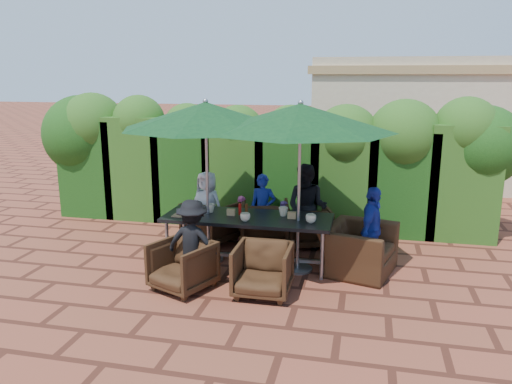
% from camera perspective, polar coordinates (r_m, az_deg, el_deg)
% --- Properties ---
extents(ground, '(80.00, 80.00, 0.00)m').
position_cam_1_polar(ground, '(7.54, -2.73, -8.48)').
color(ground, brown).
rests_on(ground, ground).
extents(dining_table, '(2.48, 0.90, 0.75)m').
position_cam_1_polar(dining_table, '(7.40, -0.96, -3.33)').
color(dining_table, black).
rests_on(dining_table, ground).
extents(umbrella_left, '(2.50, 2.50, 2.46)m').
position_cam_1_polar(umbrella_left, '(7.31, -5.76, 8.67)').
color(umbrella_left, gray).
rests_on(umbrella_left, ground).
extents(umbrella_right, '(2.64, 2.64, 2.46)m').
position_cam_1_polar(umbrella_right, '(6.92, 5.09, 8.43)').
color(umbrella_right, gray).
rests_on(umbrella_right, ground).
extents(chair_far_left, '(1.00, 0.97, 0.79)m').
position_cam_1_polar(chair_far_left, '(8.51, -5.15, -3.15)').
color(chair_far_left, black).
rests_on(chair_far_left, ground).
extents(chair_far_mid, '(0.91, 0.87, 0.80)m').
position_cam_1_polar(chair_far_mid, '(8.39, 1.03, -3.27)').
color(chair_far_mid, black).
rests_on(chair_far_mid, ground).
extents(chair_far_right, '(0.88, 0.86, 0.73)m').
position_cam_1_polar(chair_far_right, '(8.34, 5.95, -3.70)').
color(chair_far_right, black).
rests_on(chair_far_right, ground).
extents(chair_near_left, '(0.91, 0.89, 0.73)m').
position_cam_1_polar(chair_near_left, '(6.72, -8.42, -8.06)').
color(chair_near_left, black).
rests_on(chair_near_left, ground).
extents(chair_near_right, '(0.72, 0.68, 0.74)m').
position_cam_1_polar(chair_near_right, '(6.49, 0.79, -8.64)').
color(chair_near_right, black).
rests_on(chair_near_right, ground).
extents(chair_end_right, '(0.93, 1.19, 0.91)m').
position_cam_1_polar(chair_end_right, '(7.34, 11.70, -5.55)').
color(chair_end_right, black).
rests_on(chair_end_right, ground).
extents(adult_far_left, '(0.68, 0.51, 1.22)m').
position_cam_1_polar(adult_far_left, '(8.46, -5.60, -1.72)').
color(adult_far_left, silver).
rests_on(adult_far_left, ground).
extents(adult_far_mid, '(0.45, 0.37, 1.19)m').
position_cam_1_polar(adult_far_mid, '(8.31, 0.79, -2.04)').
color(adult_far_mid, navy).
rests_on(adult_far_mid, ground).
extents(adult_far_right, '(0.75, 0.55, 1.41)m').
position_cam_1_polar(adult_far_right, '(8.08, 5.85, -1.77)').
color(adult_far_right, black).
rests_on(adult_far_right, ground).
extents(adult_near_left, '(0.77, 0.38, 1.18)m').
position_cam_1_polar(adult_near_left, '(6.78, -7.24, -5.76)').
color(adult_near_left, black).
rests_on(adult_near_left, ground).
extents(adult_end_right, '(0.53, 0.80, 1.26)m').
position_cam_1_polar(adult_end_right, '(7.31, 13.06, -4.27)').
color(adult_end_right, navy).
rests_on(adult_end_right, ground).
extents(child_left, '(0.34, 0.30, 0.78)m').
position_cam_1_polar(child_left, '(8.56, -1.61, -3.02)').
color(child_left, '#DD4E92').
rests_on(child_left, ground).
extents(child_right, '(0.32, 0.29, 0.75)m').
position_cam_1_polar(child_right, '(8.36, 3.25, -3.55)').
color(child_right, '#75489C').
rests_on(child_right, ground).
extents(pedestrian_a, '(1.48, 0.56, 1.58)m').
position_cam_1_polar(pedestrian_a, '(11.14, 11.84, 2.63)').
color(pedestrian_a, '#217C3F').
rests_on(pedestrian_a, ground).
extents(pedestrian_b, '(0.90, 0.64, 1.70)m').
position_cam_1_polar(pedestrian_b, '(11.27, 16.67, 2.80)').
color(pedestrian_b, '#DD4E92').
rests_on(pedestrian_b, ground).
extents(pedestrian_c, '(1.09, 1.19, 1.74)m').
position_cam_1_polar(pedestrian_c, '(11.31, 21.26, 2.57)').
color(pedestrian_c, '#98979F').
rests_on(pedestrian_c, ground).
extents(cup_a, '(0.14, 0.14, 0.11)m').
position_cam_1_polar(cup_a, '(7.54, -8.09, -2.13)').
color(cup_a, beige).
rests_on(cup_a, dining_table).
extents(cup_b, '(0.14, 0.14, 0.13)m').
position_cam_1_polar(cup_b, '(7.60, -5.26, -1.85)').
color(cup_b, beige).
rests_on(cup_b, dining_table).
extents(cup_c, '(0.15, 0.15, 0.12)m').
position_cam_1_polar(cup_c, '(7.13, -1.25, -2.87)').
color(cup_c, beige).
rests_on(cup_c, dining_table).
extents(cup_d, '(0.14, 0.14, 0.13)m').
position_cam_1_polar(cup_d, '(7.39, 3.14, -2.24)').
color(cup_d, beige).
rests_on(cup_d, dining_table).
extents(cup_e, '(0.15, 0.15, 0.12)m').
position_cam_1_polar(cup_e, '(7.09, 6.29, -3.03)').
color(cup_e, beige).
rests_on(cup_e, dining_table).
extents(ketchup_bottle, '(0.04, 0.04, 0.17)m').
position_cam_1_polar(ketchup_bottle, '(7.44, -1.85, -1.97)').
color(ketchup_bottle, '#B20C0A').
rests_on(ketchup_bottle, dining_table).
extents(sauce_bottle, '(0.04, 0.04, 0.17)m').
position_cam_1_polar(sauce_bottle, '(7.43, -1.10, -1.99)').
color(sauce_bottle, '#4C230C').
rests_on(sauce_bottle, dining_table).
extents(serving_tray, '(0.35, 0.25, 0.02)m').
position_cam_1_polar(serving_tray, '(7.48, -8.07, -2.62)').
color(serving_tray, '#926C47').
rests_on(serving_tray, dining_table).
extents(number_block_left, '(0.12, 0.06, 0.10)m').
position_cam_1_polar(number_block_left, '(7.42, -2.87, -2.31)').
color(number_block_left, tan).
rests_on(number_block_left, dining_table).
extents(number_block_right, '(0.12, 0.06, 0.10)m').
position_cam_1_polar(number_block_right, '(7.27, 4.12, -2.67)').
color(number_block_right, tan).
rests_on(number_block_right, dining_table).
extents(hedge_wall, '(9.10, 1.60, 2.45)m').
position_cam_1_polar(hedge_wall, '(9.39, 0.26, 4.43)').
color(hedge_wall, '#12330E').
rests_on(hedge_wall, ground).
extents(building, '(6.20, 3.08, 3.20)m').
position_cam_1_polar(building, '(13.88, 19.52, 7.62)').
color(building, beige).
rests_on(building, ground).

